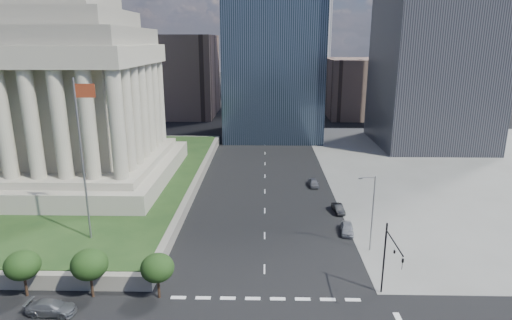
{
  "coord_description": "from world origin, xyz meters",
  "views": [
    {
      "loc": [
        -0.02,
        -25.03,
        25.87
      ],
      "look_at": [
        -1.03,
        21.77,
        12.85
      ],
      "focal_mm": 30.0,
      "sensor_mm": 36.0,
      "label": 1
    }
  ],
  "objects_px": {
    "flagpole": "(83,152)",
    "traffic_signal_ne": "(390,256)",
    "parked_sedan_mid": "(338,209)",
    "street_lamp_north": "(371,209)",
    "suv_grey": "(51,307)",
    "parked_sedan_near": "(347,228)",
    "parked_sedan_far": "(314,183)",
    "war_memorial": "(65,69)"
  },
  "relations": [
    {
      "from": "flagpole",
      "to": "suv_grey",
      "type": "relative_size",
      "value": 4.14
    },
    {
      "from": "war_memorial",
      "to": "parked_sedan_mid",
      "type": "distance_m",
      "value": 51.09
    },
    {
      "from": "parked_sedan_near",
      "to": "parked_sedan_far",
      "type": "distance_m",
      "value": 20.08
    },
    {
      "from": "parked_sedan_near",
      "to": "parked_sedan_far",
      "type": "xyz_separation_m",
      "value": [
        -2.5,
        19.92,
        -0.03
      ]
    },
    {
      "from": "suv_grey",
      "to": "parked_sedan_near",
      "type": "xyz_separation_m",
      "value": [
        32.39,
        19.07,
        0.02
      ]
    },
    {
      "from": "street_lamp_north",
      "to": "parked_sedan_near",
      "type": "relative_size",
      "value": 2.35
    },
    {
      "from": "traffic_signal_ne",
      "to": "parked_sedan_mid",
      "type": "bearing_deg",
      "value": 92.4
    },
    {
      "from": "flagpole",
      "to": "street_lamp_north",
      "type": "relative_size",
      "value": 2.0
    },
    {
      "from": "suv_grey",
      "to": "war_memorial",
      "type": "bearing_deg",
      "value": 22.11
    },
    {
      "from": "war_memorial",
      "to": "street_lamp_north",
      "type": "height_order",
      "value": "war_memorial"
    },
    {
      "from": "street_lamp_north",
      "to": "parked_sedan_mid",
      "type": "height_order",
      "value": "street_lamp_north"
    },
    {
      "from": "war_memorial",
      "to": "suv_grey",
      "type": "distance_m",
      "value": 44.38
    },
    {
      "from": "street_lamp_north",
      "to": "suv_grey",
      "type": "distance_m",
      "value": 37.31
    },
    {
      "from": "street_lamp_north",
      "to": "war_memorial",
      "type": "bearing_deg",
      "value": 154.08
    },
    {
      "from": "war_memorial",
      "to": "parked_sedan_near",
      "type": "height_order",
      "value": "war_memorial"
    },
    {
      "from": "street_lamp_north",
      "to": "parked_sedan_far",
      "type": "relative_size",
      "value": 2.45
    },
    {
      "from": "parked_sedan_near",
      "to": "parked_sedan_mid",
      "type": "distance_m",
      "value": 7.51
    },
    {
      "from": "parked_sedan_mid",
      "to": "suv_grey",
      "type": "bearing_deg",
      "value": -146.68
    },
    {
      "from": "war_memorial",
      "to": "suv_grey",
      "type": "relative_size",
      "value": 8.08
    },
    {
      "from": "flagpole",
      "to": "traffic_signal_ne",
      "type": "height_order",
      "value": "flagpole"
    },
    {
      "from": "war_memorial",
      "to": "parked_sedan_mid",
      "type": "height_order",
      "value": "war_memorial"
    },
    {
      "from": "war_memorial",
      "to": "street_lamp_north",
      "type": "relative_size",
      "value": 3.9
    },
    {
      "from": "traffic_signal_ne",
      "to": "parked_sedan_mid",
      "type": "xyz_separation_m",
      "value": [
        -1.0,
        23.88,
        -4.61
      ]
    },
    {
      "from": "suv_grey",
      "to": "parked_sedan_mid",
      "type": "relative_size",
      "value": 1.25
    },
    {
      "from": "traffic_signal_ne",
      "to": "street_lamp_north",
      "type": "xyz_separation_m",
      "value": [
        0.83,
        11.3,
        0.41
      ]
    },
    {
      "from": "suv_grey",
      "to": "parked_sedan_mid",
      "type": "bearing_deg",
      "value": -48.03
    },
    {
      "from": "suv_grey",
      "to": "parked_sedan_near",
      "type": "distance_m",
      "value": 37.59
    },
    {
      "from": "street_lamp_north",
      "to": "traffic_signal_ne",
      "type": "bearing_deg",
      "value": -94.19
    },
    {
      "from": "parked_sedan_mid",
      "to": "parked_sedan_far",
      "type": "xyz_separation_m",
      "value": [
        -2.5,
        12.41,
        0.06
      ]
    },
    {
      "from": "parked_sedan_near",
      "to": "street_lamp_north",
      "type": "bearing_deg",
      "value": -63.34
    },
    {
      "from": "traffic_signal_ne",
      "to": "parked_sedan_far",
      "type": "relative_size",
      "value": 1.96
    },
    {
      "from": "flagpole",
      "to": "parked_sedan_near",
      "type": "xyz_separation_m",
      "value": [
        33.33,
        6.07,
        -12.39
      ]
    },
    {
      "from": "suv_grey",
      "to": "flagpole",
      "type": "bearing_deg",
      "value": 6.72
    },
    {
      "from": "war_memorial",
      "to": "parked_sedan_far",
      "type": "height_order",
      "value": "war_memorial"
    },
    {
      "from": "flagpole",
      "to": "parked_sedan_mid",
      "type": "bearing_deg",
      "value": 22.16
    },
    {
      "from": "flagpole",
      "to": "suv_grey",
      "type": "height_order",
      "value": "flagpole"
    },
    {
      "from": "street_lamp_north",
      "to": "parked_sedan_near",
      "type": "height_order",
      "value": "street_lamp_north"
    },
    {
      "from": "parked_sedan_near",
      "to": "parked_sedan_far",
      "type": "relative_size",
      "value": 1.04
    },
    {
      "from": "traffic_signal_ne",
      "to": "suv_grey",
      "type": "bearing_deg",
      "value": -175.39
    },
    {
      "from": "parked_sedan_mid",
      "to": "parked_sedan_far",
      "type": "height_order",
      "value": "parked_sedan_far"
    },
    {
      "from": "street_lamp_north",
      "to": "parked_sedan_near",
      "type": "bearing_deg",
      "value": 109.83
    },
    {
      "from": "flagpole",
      "to": "parked_sedan_far",
      "type": "distance_m",
      "value": 42.19
    }
  ]
}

